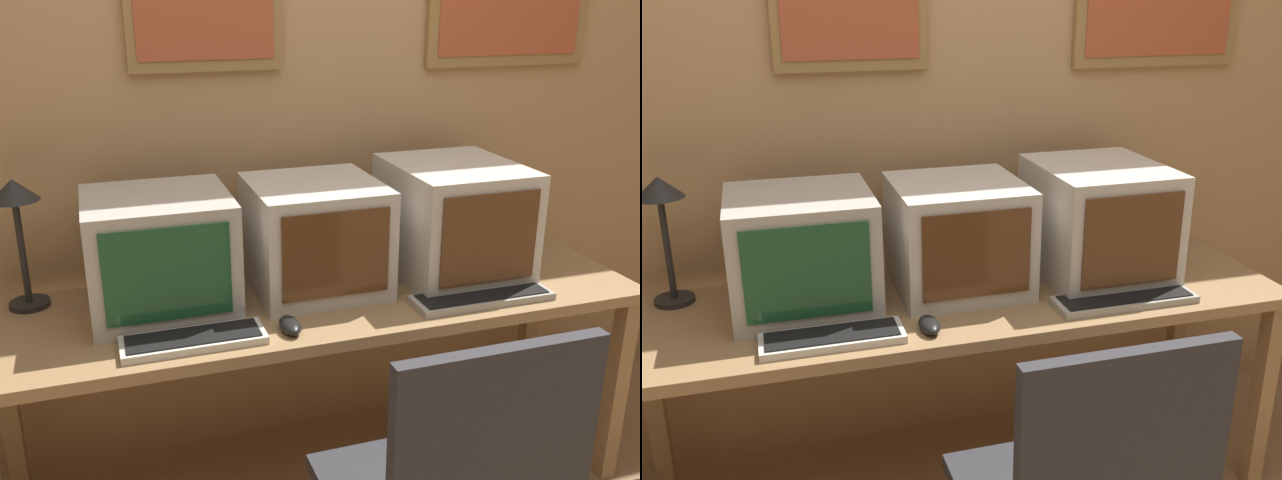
# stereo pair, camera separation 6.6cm
# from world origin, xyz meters

# --- Properties ---
(wall_back) EXTENTS (8.00, 0.08, 2.60)m
(wall_back) POSITION_xyz_m (0.01, 1.14, 1.31)
(wall_back) COLOR tan
(wall_back) RESTS_ON ground_plane
(desk) EXTENTS (2.04, 0.61, 0.72)m
(desk) POSITION_xyz_m (0.00, 0.73, 0.64)
(desk) COLOR #99754C
(desk) RESTS_ON ground_plane
(monitor_left) EXTENTS (0.42, 0.41, 0.35)m
(monitor_left) POSITION_xyz_m (-0.47, 0.80, 0.89)
(monitor_left) COLOR #B7B2A8
(monitor_left) RESTS_ON desk
(monitor_center) EXTENTS (0.40, 0.42, 0.34)m
(monitor_center) POSITION_xyz_m (0.01, 0.82, 0.89)
(monitor_center) COLOR beige
(monitor_center) RESTS_ON desk
(monitor_right) EXTENTS (0.40, 0.47, 0.38)m
(monitor_right) POSITION_xyz_m (0.49, 0.79, 0.91)
(monitor_right) COLOR beige
(monitor_right) RESTS_ON desk
(keyboard_main) EXTENTS (0.39, 0.14, 0.03)m
(keyboard_main) POSITION_xyz_m (-0.43, 0.53, 0.73)
(keyboard_main) COLOR beige
(keyboard_main) RESTS_ON desk
(keyboard_side) EXTENTS (0.45, 0.13, 0.03)m
(keyboard_side) POSITION_xyz_m (0.46, 0.54, 0.73)
(keyboard_side) COLOR #A8A399
(keyboard_side) RESTS_ON desk
(mouse_near_keyboard) EXTENTS (0.06, 0.11, 0.04)m
(mouse_near_keyboard) POSITION_xyz_m (-0.16, 0.53, 0.74)
(mouse_near_keyboard) COLOR black
(mouse_near_keyboard) RESTS_ON desk
(desk_clock) EXTENTS (0.10, 0.06, 0.10)m
(desk_clock) POSITION_xyz_m (0.88, 0.95, 0.77)
(desk_clock) COLOR #B7B2AD
(desk_clock) RESTS_ON desk
(desk_lamp) EXTENTS (0.14, 0.14, 0.40)m
(desk_lamp) POSITION_xyz_m (-0.86, 0.94, 1.02)
(desk_lamp) COLOR black
(desk_lamp) RESTS_ON desk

